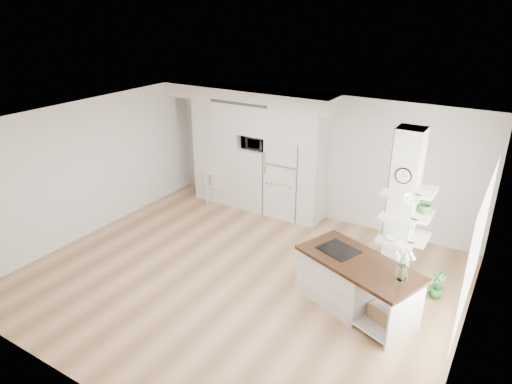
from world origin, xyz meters
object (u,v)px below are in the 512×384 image
refrigerator (286,177)px  bookshelf (222,189)px  kitchen_island (347,278)px  floor_plant_a (426,286)px

refrigerator → bookshelf: refrigerator is taller
kitchen_island → bookshelf: size_ratio=2.79×
kitchen_island → floor_plant_a: kitchen_island is taller
kitchen_island → bookshelf: 4.51m
refrigerator → bookshelf: bearing=-173.8°
bookshelf → kitchen_island: bearing=-46.5°
refrigerator → kitchen_island: size_ratio=0.85×
bookshelf → floor_plant_a: 5.18m
bookshelf → floor_plant_a: bookshelf is taller
refrigerator → bookshelf: size_ratio=2.36×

